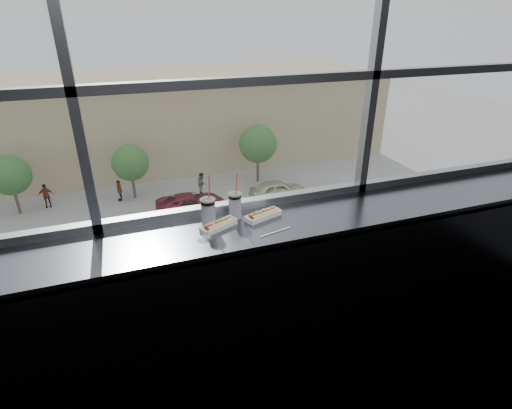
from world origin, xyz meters
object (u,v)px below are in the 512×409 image
object	(u,v)px
soda_cup_left	(208,211)
wrapper	(204,238)
car_near_e	(396,222)
loose_straw	(276,232)
car_near_c	(189,260)
pedestrian_b	(119,188)
soda_cup_right	(235,204)
car_far_b	(191,200)
tree_left	(10,175)
tree_right	(258,144)
pedestrian_a	(45,193)
tree_center	(130,163)
hotdog_tray_left	(219,225)
car_near_d	(291,243)
pedestrian_c	(202,181)
hotdog_tray_right	(263,215)
car_far_c	(278,187)

from	to	relation	value
soda_cup_left	wrapper	bearing A→B (deg)	-113.42
wrapper	car_near_e	size ratio (longest dim) A/B	0.02
loose_straw	wrapper	bearing A→B (deg)	157.95
car_near_c	pedestrian_b	world-z (taller)	car_near_c
soda_cup_right	car_far_b	bearing A→B (deg)	81.41
pedestrian_b	tree_left	world-z (taller)	tree_left
soda_cup_right	tree_right	bearing A→B (deg)	69.86
soda_cup_right	wrapper	xyz separation A→B (m)	(-0.28, -0.23, -0.09)
soda_cup_left	pedestrian_a	world-z (taller)	soda_cup_left
wrapper	car_far_b	bearing A→B (deg)	80.85
soda_cup_right	tree_center	world-z (taller)	soda_cup_right
tree_center	tree_right	distance (m)	10.43
hotdog_tray_left	car_near_d	xyz separation A→B (m)	(8.26, 16.24, -11.12)
car_near_c	pedestrian_a	distance (m)	15.09
wrapper	soda_cup_left	bearing A→B (deg)	66.58
hotdog_tray_left	car_far_b	world-z (taller)	hotdog_tray_left
hotdog_tray_left	tree_right	bearing A→B (deg)	45.22
soda_cup_left	pedestrian_b	world-z (taller)	soda_cup_left
car_far_b	tree_left	bearing A→B (deg)	73.16
car_far_b	tree_center	distance (m)	5.84
car_near_c	car_near_e	bearing A→B (deg)	-93.07
hotdog_tray_left	pedestrian_c	xyz separation A→B (m)	(5.29, 27.20, -11.00)
wrapper	hotdog_tray_right	bearing A→B (deg)	17.84
loose_straw	car_near_e	xyz separation A→B (m)	(15.40, 16.42, -11.04)
wrapper	pedestrian_b	xyz separation A→B (m)	(-0.93, 28.23, -11.05)
soda_cup_left	soda_cup_right	size ratio (longest dim) A/B	1.09
loose_straw	wrapper	xyz separation A→B (m)	(-0.46, 0.07, 0.01)
loose_straw	pedestrian_a	xyz separation A→B (m)	(-6.65, 28.91, -10.94)
tree_left	tree_right	distance (m)	18.62
soda_cup_left	car_far_c	size ratio (longest dim) A/B	0.06
car_near_d	tree_center	xyz separation A→B (m)	(-8.22, 12.00, 2.00)
hotdog_tray_left	car_near_e	xyz separation A→B (m)	(15.73, 16.24, -11.06)
wrapper	pedestrian_c	distance (m)	29.93
soda_cup_left	soda_cup_right	world-z (taller)	soda_cup_left
wrapper	tree_left	distance (m)	30.82
loose_straw	hotdog_tray_right	bearing A→B (deg)	78.40
hotdog_tray_left	car_near_d	bearing A→B (deg)	38.59
car_far_c	tree_right	bearing A→B (deg)	5.96
pedestrian_b	tree_right	distance (m)	11.76
car_far_c	car_near_d	bearing A→B (deg)	165.84
wrapper	car_far_b	xyz separation A→B (m)	(3.92, 24.35, -11.12)
car_far_b	tree_right	distance (m)	8.15
hotdog_tray_right	tree_left	bearing A→B (deg)	88.70
hotdog_tray_right	car_near_e	bearing A→B (deg)	28.41
loose_straw	wrapper	world-z (taller)	wrapper
car_far_c	pedestrian_b	bearing A→B (deg)	74.44
soda_cup_left	tree_right	size ratio (longest dim) A/B	0.07
car_near_d	pedestrian_b	xyz separation A→B (m)	(-9.32, 11.88, 0.06)
tree_center	tree_right	bearing A→B (deg)	0.00
hotdog_tray_left	soda_cup_left	world-z (taller)	soda_cup_left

